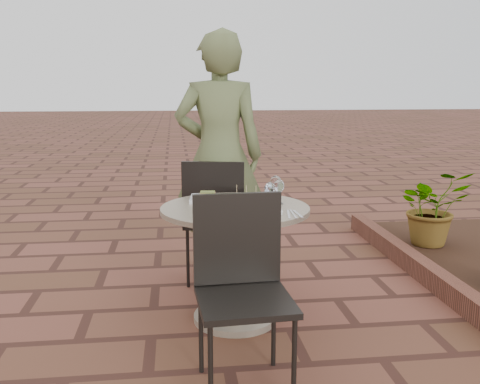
{
  "coord_description": "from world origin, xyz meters",
  "views": [
    {
      "loc": [
        -0.25,
        -3.36,
        1.44
      ],
      "look_at": [
        0.13,
        -0.24,
        0.82
      ],
      "focal_mm": 40.0,
      "sensor_mm": 36.0,
      "label": 1
    }
  ],
  "objects": [
    {
      "name": "cutlery_set",
      "position": [
        0.41,
        -0.47,
        0.73
      ],
      "size": [
        0.1,
        0.22,
        0.0
      ],
      "primitive_type": null,
      "rotation": [
        0.0,
        0.0,
        -0.02
      ],
      "color": "silver",
      "rests_on": "cafe_table"
    },
    {
      "name": "chair_far",
      "position": [
        0.03,
        0.42,
        0.55
      ],
      "size": [
        0.52,
        0.52,
        0.93
      ],
      "rotation": [
        0.0,
        0.0,
        2.94
      ],
      "color": "black",
      "rests_on": "ground"
    },
    {
      "name": "ground",
      "position": [
        0.0,
        0.0,
        0.0
      ],
      "size": [
        60.0,
        60.0,
        0.0
      ],
      "primitive_type": "plane",
      "color": "brown",
      "rests_on": "ground"
    },
    {
      "name": "diner",
      "position": [
        0.08,
        0.68,
        0.93
      ],
      "size": [
        0.72,
        0.52,
        1.86
      ],
      "primitive_type": "imported",
      "rotation": [
        0.0,
        0.0,
        3.03
      ],
      "color": "#505931",
      "rests_on": "ground"
    },
    {
      "name": "wine_glass_right",
      "position": [
        0.3,
        -0.27,
        0.84
      ],
      "size": [
        0.06,
        0.06,
        0.15
      ],
      "color": "white",
      "rests_on": "cafe_table"
    },
    {
      "name": "plate_tuna",
      "position": [
        0.21,
        -0.38,
        0.74
      ],
      "size": [
        0.27,
        0.27,
        0.03
      ],
      "rotation": [
        0.0,
        0.0,
        0.16
      ],
      "color": "silver",
      "rests_on": "cafe_table"
    },
    {
      "name": "wine_glass_mid",
      "position": [
        0.37,
        -0.1,
        0.85
      ],
      "size": [
        0.07,
        0.07,
        0.16
      ],
      "color": "white",
      "rests_on": "cafe_table"
    },
    {
      "name": "chair_near",
      "position": [
        0.05,
        -0.92,
        0.55
      ],
      "size": [
        0.47,
        0.47,
        0.93
      ],
      "rotation": [
        0.0,
        0.0,
        0.06
      ],
      "color": "black",
      "rests_on": "ground"
    },
    {
      "name": "wine_glass_far",
      "position": [
        0.38,
        -0.19,
        0.84
      ],
      "size": [
        0.06,
        0.06,
        0.15
      ],
      "color": "white",
      "rests_on": "cafe_table"
    },
    {
      "name": "plate_salmon",
      "position": [
        -0.05,
        -0.04,
        0.75
      ],
      "size": [
        0.24,
        0.24,
        0.06
      ],
      "rotation": [
        0.0,
        0.0,
        -0.1
      ],
      "color": "silver",
      "rests_on": "cafe_table"
    },
    {
      "name": "planter_curb",
      "position": [
        1.6,
        0.3,
        0.07
      ],
      "size": [
        0.12,
        3.0,
        0.15
      ],
      "primitive_type": "cube",
      "color": "brown",
      "rests_on": "ground"
    },
    {
      "name": "potted_plant_a",
      "position": [
        1.99,
        0.99,
        0.4
      ],
      "size": [
        0.62,
        0.54,
        0.68
      ],
      "primitive_type": "imported",
      "rotation": [
        0.0,
        0.0,
        0.02
      ],
      "color": "#33662D",
      "rests_on": "mulch_bed"
    },
    {
      "name": "plate_sliders",
      "position": [
        0.16,
        -0.3,
        0.76
      ],
      "size": [
        0.28,
        0.28,
        0.14
      ],
      "rotation": [
        0.0,
        0.0,
        -0.3
      ],
      "color": "silver",
      "rests_on": "cafe_table"
    },
    {
      "name": "steel_ramekin",
      "position": [
        -0.11,
        -0.15,
        0.75
      ],
      "size": [
        0.06,
        0.06,
        0.04
      ],
      "primitive_type": "cylinder",
      "rotation": [
        0.0,
        0.0,
        -0.2
      ],
      "color": "silver",
      "rests_on": "cafe_table"
    },
    {
      "name": "cafe_table",
      "position": [
        0.1,
        -0.24,
        0.48
      ],
      "size": [
        0.9,
        0.9,
        0.73
      ],
      "color": "gray",
      "rests_on": "ground"
    }
  ]
}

